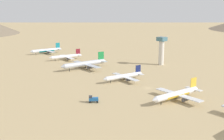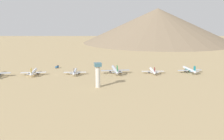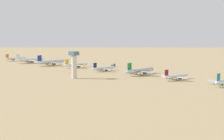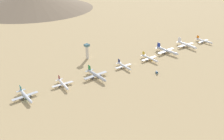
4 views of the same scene
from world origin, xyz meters
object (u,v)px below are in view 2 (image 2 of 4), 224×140
at_px(parked_jet_4, 34,72).
at_px(parked_jet_2, 115,70).
at_px(parked_jet_0, 189,70).
at_px(parked_jet_1, 153,71).
at_px(service_truck, 57,67).
at_px(control_tower, 98,74).
at_px(parked_jet_3, 75,72).

bearing_deg(parked_jet_4, parked_jet_2, -96.04).
height_order(parked_jet_0, parked_jet_4, parked_jet_0).
bearing_deg(parked_jet_1, parked_jet_0, -95.42).
bearing_deg(service_truck, control_tower, -159.21).
bearing_deg(parked_jet_0, service_truck, 69.32).
xyz_separation_m(parked_jet_1, parked_jet_2, (10.90, 46.92, 1.02)).
relative_size(parked_jet_0, parked_jet_1, 1.11).
height_order(parked_jet_1, parked_jet_3, parked_jet_1).
distance_m(parked_jet_0, parked_jet_4, 199.69).
bearing_deg(parked_jet_3, control_tower, -163.41).
bearing_deg(parked_jet_0, parked_jet_1, 84.58).
height_order(parked_jet_1, control_tower, control_tower).
height_order(parked_jet_3, service_truck, parked_jet_3).
xyz_separation_m(parked_jet_2, service_truck, (48.45, 73.78, -2.37)).
bearing_deg(parked_jet_4, parked_jet_3, -98.57).
bearing_deg(parked_jet_4, parked_jet_0, -97.58).
distance_m(parked_jet_2, parked_jet_4, 102.77).
bearing_deg(parked_jet_2, control_tower, 153.20).
relative_size(parked_jet_0, parked_jet_3, 1.12).
distance_m(parked_jet_0, parked_jet_2, 97.00).
height_order(parked_jet_1, parked_jet_2, parked_jet_2).
distance_m(parked_jet_4, service_truck, 47.18).
distance_m(parked_jet_1, control_tower, 94.66).
relative_size(parked_jet_1, service_truck, 6.28).
height_order(parked_jet_1, service_truck, parked_jet_1).
height_order(parked_jet_4, control_tower, control_tower).
height_order(parked_jet_0, parked_jet_3, parked_jet_0).
relative_size(parked_jet_2, parked_jet_3, 1.32).
distance_m(parked_jet_2, service_truck, 88.30).
height_order(parked_jet_2, service_truck, parked_jet_2).
xyz_separation_m(parked_jet_3, parked_jet_4, (7.68, 50.99, 0.31)).
bearing_deg(parked_jet_0, parked_jet_3, 82.76).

